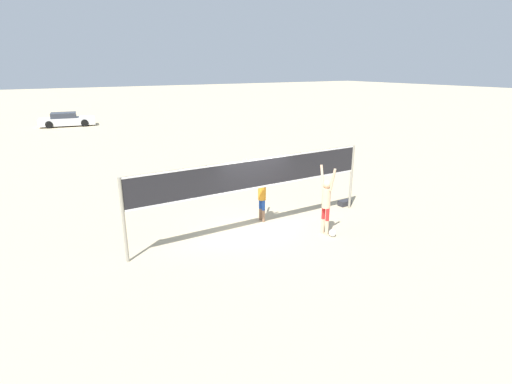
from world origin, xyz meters
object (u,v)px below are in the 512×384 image
at_px(parked_car_near, 67,120).
at_px(player_blocker, 262,193).
at_px(volleyball_net, 256,178).
at_px(gear_bag, 344,203).
at_px(player_spiker, 326,199).
at_px(volleyball, 332,233).

bearing_deg(parked_car_near, player_blocker, -75.88).
xyz_separation_m(volleyball_net, gear_bag, (4.33, 0.31, -1.75)).
bearing_deg(player_spiker, volleyball, -161.80).
relative_size(volleyball_net, player_spiker, 3.77).
xyz_separation_m(volleyball, gear_bag, (2.46, 2.04, -0.01)).
bearing_deg(volleyball, parked_car_near, 97.19).
height_order(player_blocker, parked_car_near, player_blocker).
height_order(player_blocker, gear_bag, player_blocker).
height_order(player_spiker, player_blocker, player_spiker).
bearing_deg(parked_car_near, volleyball_net, -77.22).
bearing_deg(gear_bag, volleyball, -140.36).
relative_size(volleyball_net, player_blocker, 4.37).
height_order(player_spiker, volleyball, player_spiker).
distance_m(player_spiker, volleyball, 1.14).
relative_size(player_blocker, volleyball, 8.36).
bearing_deg(volleyball, volleyball_net, 137.37).
height_order(volleyball, parked_car_near, parked_car_near).
height_order(player_spiker, gear_bag, player_spiker).
distance_m(player_spiker, gear_bag, 3.29).
bearing_deg(parked_car_near, gear_bag, -68.97).
bearing_deg(gear_bag, parked_car_near, 102.30).
relative_size(volleyball_net, gear_bag, 17.83).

